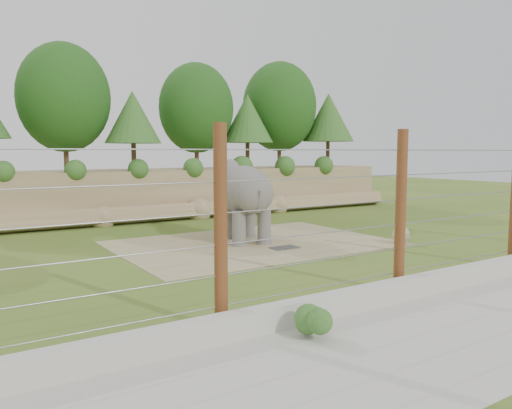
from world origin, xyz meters
TOP-DOWN VIEW (x-y plane):
  - ground at (0.00, 0.00)m, footprint 90.00×90.00m
  - back_embankment at (0.59, 12.68)m, footprint 30.00×5.52m
  - dirt_patch at (0.50, 3.00)m, footprint 10.00×7.00m
  - drain_grate at (0.90, 1.52)m, footprint 1.00×0.60m
  - elephant at (0.43, 3.50)m, footprint 2.36×4.04m
  - stone_ball at (5.11, -0.14)m, footprint 0.65×0.65m
  - retaining_wall at (0.00, -5.00)m, footprint 26.00×0.35m
  - walkway at (0.00, -7.00)m, footprint 26.00×4.00m
  - barrier_fence at (0.00, -4.50)m, footprint 20.26×0.26m
  - walkway_shrub at (-3.67, -5.80)m, footprint 0.64×0.64m

SIDE VIEW (x-z plane):
  - ground at x=0.00m, z-range 0.00..0.00m
  - walkway at x=0.00m, z-range 0.00..0.01m
  - dirt_patch at x=0.50m, z-range 0.00..0.02m
  - drain_grate at x=0.90m, z-range 0.02..0.05m
  - retaining_wall at x=0.00m, z-range 0.00..0.50m
  - walkway_shrub at x=-3.67m, z-range 0.01..0.65m
  - stone_ball at x=5.11m, z-range 0.02..0.67m
  - elephant at x=0.43m, z-range 0.00..3.07m
  - barrier_fence at x=0.00m, z-range 0.00..4.00m
  - back_embankment at x=0.59m, z-range -0.42..8.35m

